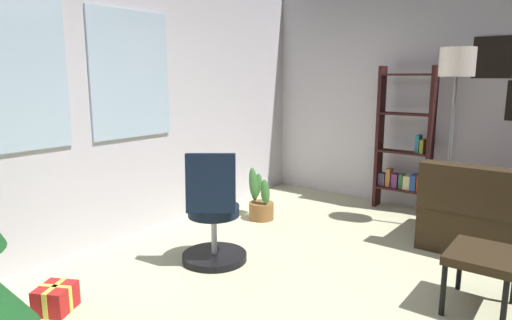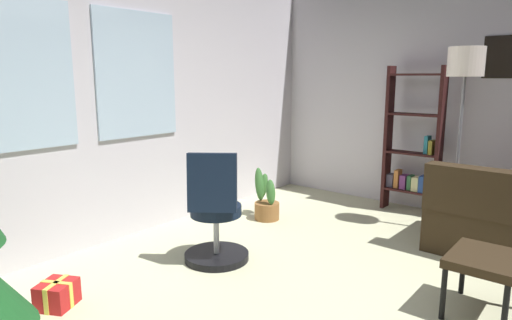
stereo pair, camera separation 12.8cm
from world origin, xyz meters
The scene contains 8 objects.
wall_back_with_windows centered at (-0.02, 2.60, 1.45)m, with size 5.54×0.12×2.89m.
wall_right_with_frames centered at (2.82, 0.00, 1.45)m, with size 0.12×5.10×2.89m.
footstool centered at (0.58, -0.55, 0.36)m, with size 0.52×0.42×0.42m.
gift_box_red centered at (-1.18, 1.74, 0.09)m, with size 0.31×0.30×0.18m.
office_chair centered at (0.05, 1.42, 0.38)m, with size 0.60×0.59×0.98m.
bookshelf centered at (2.56, 0.67, 0.75)m, with size 0.18×0.64×1.70m.
floor_lamp centered at (2.13, 0.07, 1.57)m, with size 0.34×0.34×1.85m.
potted_plant centered at (1.27, 1.83, 0.19)m, with size 0.36×0.39×0.57m.
Camera 1 is at (-2.56, -1.02, 1.57)m, focal length 30.89 mm.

